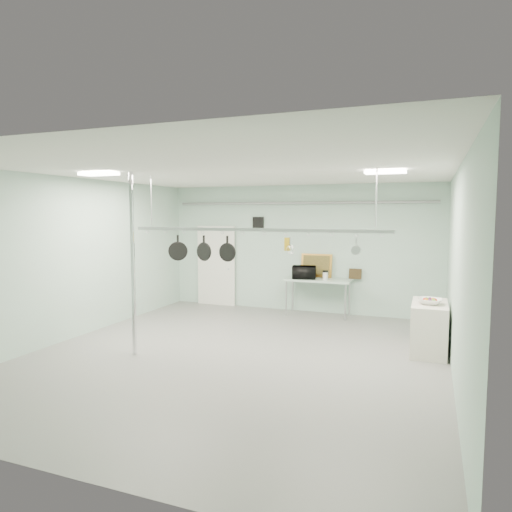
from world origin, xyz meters
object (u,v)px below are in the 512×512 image
at_px(coffee_canister, 325,276).
at_px(skillet_right, 227,249).
at_px(pot_rack, 253,228).
at_px(microwave, 304,272).
at_px(fruit_bowl, 430,301).
at_px(prep_table, 318,282).
at_px(skillet_mid, 204,248).
at_px(chrome_pole, 133,265).
at_px(side_cabinet, 429,328).
at_px(skillet_left, 178,248).

xyz_separation_m(coffee_canister, skillet_right, (-1.10, -3.20, 0.85)).
xyz_separation_m(pot_rack, microwave, (0.07, 3.20, -1.17)).
relative_size(pot_rack, microwave, 8.57).
bearing_deg(coffee_canister, fruit_bowl, -43.55).
relative_size(prep_table, pot_rack, 0.33).
xyz_separation_m(microwave, skillet_mid, (-1.05, -3.20, 0.79)).
bearing_deg(skillet_right, coffee_canister, 75.90).
height_order(chrome_pole, microwave, chrome_pole).
distance_m(microwave, fruit_bowl, 3.64).
relative_size(prep_table, fruit_bowl, 3.84).
bearing_deg(pot_rack, coffee_canister, 79.41).
relative_size(side_cabinet, skillet_right, 2.53).
distance_m(pot_rack, skillet_right, 0.63).
distance_m(chrome_pole, prep_table, 4.85).
bearing_deg(skillet_left, pot_rack, -26.47).
xyz_separation_m(microwave, coffee_canister, (0.52, -0.00, -0.06)).
bearing_deg(pot_rack, skillet_mid, 180.00).
height_order(coffee_canister, fruit_bowl, coffee_canister).
xyz_separation_m(side_cabinet, skillet_mid, (-3.93, -1.10, 1.40)).
relative_size(chrome_pole, skillet_mid, 6.81).
bearing_deg(coffee_canister, pot_rack, -100.59).
relative_size(side_cabinet, coffee_canister, 6.46).
height_order(side_cabinet, coffee_canister, coffee_canister).
relative_size(fruit_bowl, skillet_left, 0.86).
bearing_deg(side_cabinet, fruit_bowl, -90.68).
height_order(skillet_mid, skillet_right, same).
height_order(microwave, coffee_canister, microwave).
bearing_deg(prep_table, skillet_right, -105.31).
relative_size(chrome_pole, skillet_right, 6.76).
distance_m(side_cabinet, coffee_canister, 3.20).
height_order(skillet_left, skillet_mid, same).
distance_m(side_cabinet, pot_rack, 3.62).
distance_m(pot_rack, skillet_left, 1.58).
height_order(coffee_canister, skillet_right, skillet_right).
distance_m(chrome_pole, skillet_mid, 1.31).
height_order(side_cabinet, microwave, microwave).
relative_size(skillet_left, skillet_mid, 1.03).
bearing_deg(side_cabinet, pot_rack, -159.55).
relative_size(coffee_canister, skillet_right, 0.39).
bearing_deg(chrome_pole, skillet_right, 32.80).
bearing_deg(coffee_canister, chrome_pole, -121.35).
xyz_separation_m(chrome_pole, skillet_right, (1.40, 0.90, 0.25)).
xyz_separation_m(skillet_mid, skillet_right, (0.47, 0.00, -0.00)).
bearing_deg(skillet_right, skillet_left, -175.10).
xyz_separation_m(microwave, fruit_bowl, (2.87, -2.24, -0.11)).
xyz_separation_m(prep_table, skillet_mid, (-1.38, -3.30, 1.02)).
relative_size(side_cabinet, pot_rack, 0.25).
bearing_deg(skillet_mid, skillet_left, -165.18).
height_order(microwave, skillet_right, skillet_right).
bearing_deg(fruit_bowl, microwave, 142.10).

